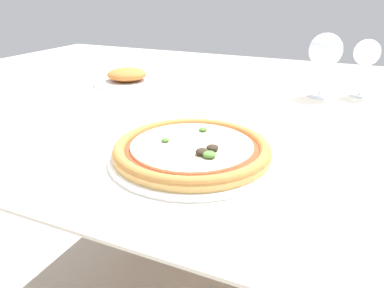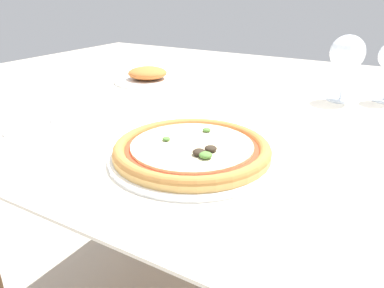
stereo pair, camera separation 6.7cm
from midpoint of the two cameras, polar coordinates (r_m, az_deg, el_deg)
The scene contains 5 objects.
dining_table at distance 0.96m, azimuth 17.99°, elevation -0.48°, with size 1.50×1.17×0.74m.
pizza_plate at distance 0.67m, azimuth 2.85°, elevation -1.07°, with size 0.30×0.30×0.04m.
fork at distance 0.90m, azimuth -20.14°, elevation 2.89°, with size 0.04×0.17×0.00m.
wine_glass_far_left at distance 1.10m, azimuth 24.27°, elevation 12.38°, with size 0.09×0.09×0.18m.
side_plate at distance 1.25m, azimuth -5.24°, elevation 10.23°, with size 0.22×0.22×0.05m.
Camera 2 is at (0.20, -0.85, 1.03)m, focal length 35.00 mm.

